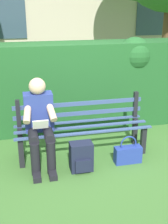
{
  "coord_description": "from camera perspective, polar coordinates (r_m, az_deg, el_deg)",
  "views": [
    {
      "loc": [
        0.82,
        3.66,
        2.06
      ],
      "look_at": [
        0.0,
        0.1,
        0.69
      ],
      "focal_mm": 46.45,
      "sensor_mm": 36.0,
      "label": 1
    }
  ],
  "objects": [
    {
      "name": "ground",
      "position": [
        4.28,
        -0.3,
        -8.27
      ],
      "size": [
        60.0,
        60.0,
        0.0
      ],
      "primitive_type": "plane",
      "color": "#3D6B2D"
    },
    {
      "name": "backpack",
      "position": [
        3.82,
        -0.55,
        -8.82
      ],
      "size": [
        0.29,
        0.27,
        0.39
      ],
      "color": "#191E33",
      "rests_on": "ground"
    },
    {
      "name": "hedge_backdrop",
      "position": [
        4.95,
        -6.23,
        5.23
      ],
      "size": [
        4.78,
        0.74,
        1.55
      ],
      "color": "#1E5123",
      "rests_on": "ground"
    },
    {
      "name": "person_seated",
      "position": [
        3.85,
        -8.72,
        -1.72
      ],
      "size": [
        0.44,
        0.73,
        1.17
      ],
      "color": "navy",
      "rests_on": "ground"
    },
    {
      "name": "park_bench",
      "position": [
        4.16,
        -0.51,
        -2.78
      ],
      "size": [
        1.9,
        0.48,
        0.83
      ],
      "color": "black",
      "rests_on": "ground"
    },
    {
      "name": "handbag",
      "position": [
        4.06,
        8.63,
        -8.14
      ],
      "size": [
        0.37,
        0.14,
        0.4
      ],
      "color": "navy",
      "rests_on": "ground"
    }
  ]
}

